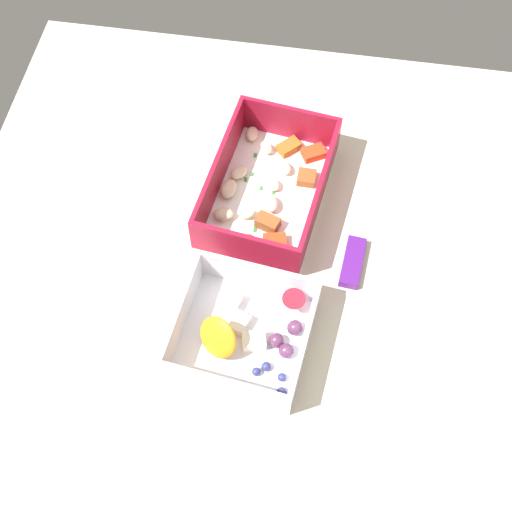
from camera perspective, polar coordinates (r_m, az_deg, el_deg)
The scene contains 4 objects.
table_surface at distance 86.57cm, azimuth 0.28°, elevation -1.94°, with size 80.00×80.00×2.00cm, color beige.
pasta_container at distance 90.26cm, azimuth 1.01°, elevation 5.73°, with size 23.16×16.99×6.42cm.
fruit_bowl at distance 80.39cm, azimuth -0.94°, elevation -6.40°, with size 16.77×17.10×5.74cm.
candy_bar at distance 86.75cm, azimuth 8.08°, elevation -0.52°, with size 7.00×2.40×1.20cm, color #51197A.
Camera 1 is at (39.39, 5.70, 77.88)cm, focal length 47.83 mm.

